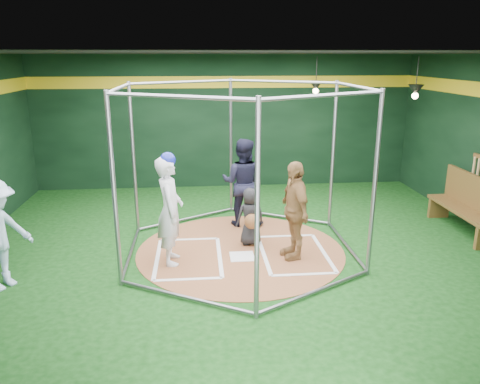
{
  "coord_description": "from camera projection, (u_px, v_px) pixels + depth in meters",
  "views": [
    {
      "loc": [
        -0.74,
        -7.94,
        3.46
      ],
      "look_at": [
        0.0,
        0.1,
        1.1
      ],
      "focal_mm": 35.0,
      "sensor_mm": 36.0,
      "label": 1
    }
  ],
  "objects": [
    {
      "name": "room_shell",
      "position": [
        240.0,
        157.0,
        8.14
      ],
      "size": [
        10.1,
        9.1,
        3.53
      ],
      "color": "#0B330C",
      "rests_on": "ground"
    },
    {
      "name": "clay_disc",
      "position": [
        240.0,
        250.0,
        8.62
      ],
      "size": [
        3.8,
        3.8,
        0.01
      ],
      "primitive_type": "cylinder",
      "color": "#925735",
      "rests_on": "ground"
    },
    {
      "name": "home_plate",
      "position": [
        242.0,
        256.0,
        8.33
      ],
      "size": [
        0.43,
        0.43,
        0.01
      ],
      "primitive_type": "cube",
      "color": "white",
      "rests_on": "clay_disc"
    },
    {
      "name": "batter_box_left",
      "position": [
        189.0,
        257.0,
        8.3
      ],
      "size": [
        1.17,
        1.77,
        0.01
      ],
      "color": "white",
      "rests_on": "clay_disc"
    },
    {
      "name": "batter_box_right",
      "position": [
        294.0,
        253.0,
        8.47
      ],
      "size": [
        1.17,
        1.77,
        0.01
      ],
      "color": "white",
      "rests_on": "clay_disc"
    },
    {
      "name": "batting_cage",
      "position": [
        241.0,
        172.0,
        8.2
      ],
      "size": [
        4.05,
        4.67,
        3.0
      ],
      "color": "gray",
      "rests_on": "ground"
    },
    {
      "name": "pendant_lamp_near",
      "position": [
        316.0,
        86.0,
        11.49
      ],
      "size": [
        0.34,
        0.34,
        0.9
      ],
      "color": "black",
      "rests_on": "room_shell"
    },
    {
      "name": "pendant_lamp_far",
      "position": [
        416.0,
        90.0,
        10.12
      ],
      "size": [
        0.34,
        0.34,
        0.9
      ],
      "color": "black",
      "rests_on": "room_shell"
    },
    {
      "name": "batter_figure",
      "position": [
        170.0,
        209.0,
        7.88
      ],
      "size": [
        0.47,
        0.69,
        1.94
      ],
      "color": "silver",
      "rests_on": "clay_disc"
    },
    {
      "name": "visitor_leopard",
      "position": [
        294.0,
        210.0,
        8.12
      ],
      "size": [
        0.59,
        1.07,
        1.74
      ],
      "primitive_type": "imported",
      "rotation": [
        0.0,
        0.0,
        -1.4
      ],
      "color": "tan",
      "rests_on": "clay_disc"
    },
    {
      "name": "catcher_figure",
      "position": [
        250.0,
        217.0,
        8.75
      ],
      "size": [
        0.6,
        0.62,
        1.1
      ],
      "color": "black",
      "rests_on": "clay_disc"
    },
    {
      "name": "umpire",
      "position": [
        243.0,
        182.0,
        9.69
      ],
      "size": [
        1.06,
        0.93,
        1.84
      ],
      "primitive_type": "imported",
      "rotation": [
        0.0,
        0.0,
        2.83
      ],
      "color": "black",
      "rests_on": "clay_disc"
    },
    {
      "name": "dugout_bench",
      "position": [
        468.0,
        204.0,
        9.39
      ],
      "size": [
        0.47,
        2.02,
        1.18
      ],
      "color": "brown",
      "rests_on": "ground"
    }
  ]
}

